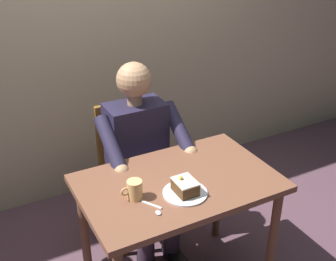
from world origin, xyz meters
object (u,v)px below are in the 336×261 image
object	(u,v)px
seated_person	(142,157)
dining_table	(178,196)
coffee_cup	(134,189)
cake_slice	(185,186)
dessert_spoon	(155,209)
chair	(132,164)

from	to	relation	value
seated_person	dining_table	bearing A→B (deg)	90.00
coffee_cup	seated_person	bearing A→B (deg)	-117.89
dining_table	cake_slice	bearing A→B (deg)	76.14
seated_person	coffee_cup	bearing A→B (deg)	62.11
seated_person	dessert_spoon	distance (m)	0.67
dining_table	coffee_cup	world-z (taller)	coffee_cup
coffee_cup	dining_table	bearing A→B (deg)	-172.10
cake_slice	dessert_spoon	xyz separation A→B (m)	(0.19, 0.05, -0.04)
cake_slice	coffee_cup	bearing A→B (deg)	-19.49
dining_table	seated_person	distance (m)	0.46
dessert_spoon	chair	bearing A→B (deg)	-105.10
seated_person	coffee_cup	size ratio (longest dim) A/B	11.19
chair	cake_slice	world-z (taller)	chair
dining_table	dessert_spoon	world-z (taller)	dessert_spoon
chair	seated_person	size ratio (longest dim) A/B	0.74
chair	cake_slice	xyz separation A→B (m)	(0.03, 0.76, 0.29)
cake_slice	chair	bearing A→B (deg)	-92.24
dining_table	chair	distance (m)	0.65
dining_table	cake_slice	distance (m)	0.19
cake_slice	dessert_spoon	bearing A→B (deg)	13.52
cake_slice	dining_table	bearing A→B (deg)	-103.86
seated_person	dessert_spoon	world-z (taller)	seated_person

